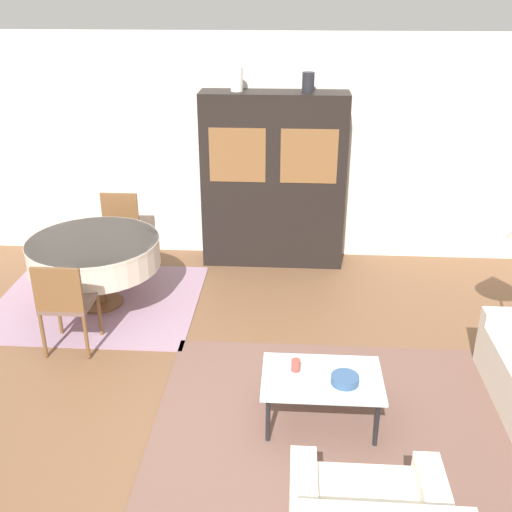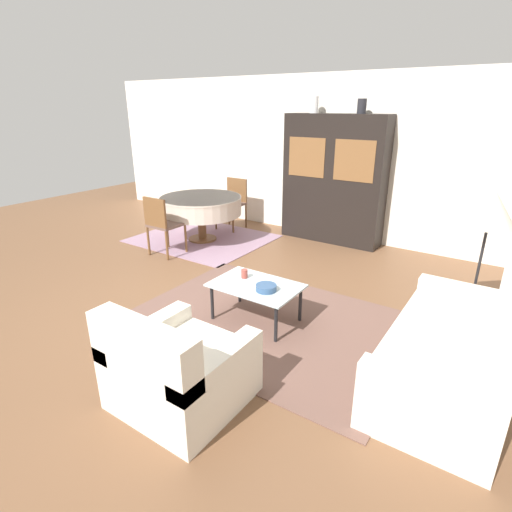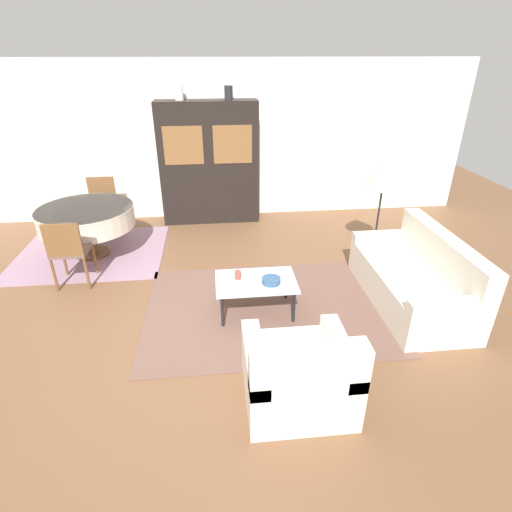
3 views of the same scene
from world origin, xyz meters
The scene contains 16 objects.
ground_plane centered at (0.00, 0.00, 0.00)m, with size 14.00×14.00×0.00m, color brown.
wall_back centered at (0.00, 3.63, 1.35)m, with size 10.00×0.06×2.70m.
area_rug centered at (0.92, 0.38, 0.01)m, with size 2.91×2.10×0.01m.
dining_rug centered at (-1.59, 2.16, 0.01)m, with size 2.19×1.84×0.01m.
couch centered at (2.73, 0.36, 0.31)m, with size 0.90×1.86×0.87m.
armchair centered at (1.00, -1.07, 0.31)m, with size 0.91×0.89×0.84m.
coffee_table centered at (0.78, 0.34, 0.39)m, with size 0.93×0.62×0.42m.
display_cabinet centered at (0.28, 3.36, 1.04)m, with size 1.69×0.44×2.08m.
dining_table centered at (-1.54, 2.10, 0.61)m, with size 1.37×1.37×0.75m.
dining_chair_near centered at (-1.54, 1.20, 0.54)m, with size 0.44×0.44×0.92m.
dining_chair_far centered at (-1.54, 3.00, 0.54)m, with size 0.44×0.44×0.92m.
floor_lamp centered at (2.70, 1.60, 1.23)m, with size 0.49×0.49×1.45m.
cup centered at (0.57, 0.41, 0.48)m, with size 0.07×0.07×0.10m.
bowl centered at (0.94, 0.28, 0.46)m, with size 0.21×0.21×0.06m.
vase_tall centered at (-0.14, 3.36, 2.21)m, with size 0.14×0.14×0.26m.
vase_short centered at (0.65, 3.36, 2.19)m, with size 0.14×0.14×0.21m.
Camera 3 is at (0.36, -3.59, 2.78)m, focal length 28.00 mm.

